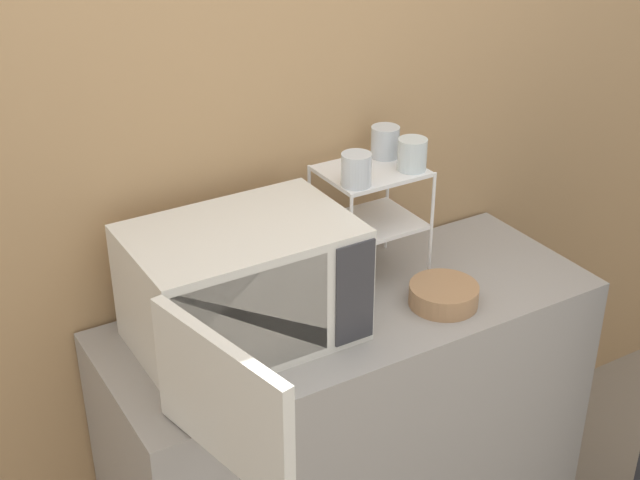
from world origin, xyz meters
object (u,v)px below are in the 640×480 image
at_px(glass_back_right, 385,142).
at_px(bowl, 444,295).
at_px(glass_front_left, 356,170).
at_px(microwave, 242,289).
at_px(glass_front_right, 412,154).
at_px(dish_rack, 370,200).

height_order(glass_back_right, bowl, glass_back_right).
height_order(glass_front_left, glass_back_right, same).
xyz_separation_m(microwave, bowl, (0.57, -0.12, -0.14)).
distance_m(glass_front_left, glass_back_right, 0.22).
relative_size(glass_front_left, bowl, 0.46).
relative_size(glass_front_left, glass_front_right, 1.00).
xyz_separation_m(glass_front_left, glass_back_right, (0.18, 0.13, 0.00)).
distance_m(microwave, glass_back_right, 0.64).
relative_size(glass_front_left, glass_back_right, 1.00).
xyz_separation_m(microwave, glass_front_right, (0.58, 0.07, 0.23)).
relative_size(glass_back_right, bowl, 0.46).
bearing_deg(glass_front_left, microwave, -170.69).
height_order(glass_front_left, glass_front_right, same).
bearing_deg(glass_back_right, dish_rack, -145.99).
bearing_deg(glass_back_right, microwave, -161.50).
xyz_separation_m(microwave, dish_rack, (0.48, 0.13, 0.08)).
xyz_separation_m(dish_rack, glass_back_right, (0.09, 0.06, 0.14)).
bearing_deg(glass_front_left, bowl, -44.67).
relative_size(microwave, bowl, 4.16).
bearing_deg(dish_rack, microwave, -164.70).
xyz_separation_m(glass_back_right, glass_front_right, (0.01, -0.12, 0.00)).
bearing_deg(glass_front_right, microwave, -172.86).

